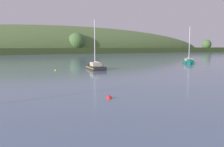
{
  "coord_description": "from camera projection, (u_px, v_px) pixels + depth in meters",
  "views": [
    {
      "loc": [
        -18.09,
        9.89,
        5.58
      ],
      "look_at": [
        -4.82,
        41.5,
        1.72
      ],
      "focal_mm": 38.42,
      "sensor_mm": 36.0,
      "label": 1
    }
  ],
  "objects": [
    {
      "name": "far_shoreline_hill",
      "position": [
        59.0,
        53.0,
        211.06
      ],
      "size": [
        412.18,
        92.18,
        47.88
      ],
      "rotation": [
        0.0,
        0.0,
        0.06
      ],
      "color": "#3C4E24",
      "rests_on": "ground"
    },
    {
      "name": "sailboat_near_mooring",
      "position": [
        95.0,
        68.0,
        59.42
      ],
      "size": [
        3.76,
        8.7,
        13.55
      ],
      "rotation": [
        0.0,
        0.0,
        1.5
      ],
      "color": "#232328",
      "rests_on": "ground"
    },
    {
      "name": "mooring_buoy_foreground",
      "position": [
        109.0,
        98.0,
        25.94
      ],
      "size": [
        0.63,
        0.63,
        0.71
      ],
      "color": "red",
      "rests_on": "ground"
    },
    {
      "name": "mooring_buoy_off_fishing_boat",
      "position": [
        56.0,
        70.0,
        56.48
      ],
      "size": [
        0.49,
        0.49,
        0.57
      ],
      "color": "yellow",
      "rests_on": "ground"
    },
    {
      "name": "sailboat_outer_reach",
      "position": [
        189.0,
        63.0,
        78.64
      ],
      "size": [
        7.56,
        9.27,
        13.56
      ],
      "rotation": [
        0.0,
        0.0,
        4.13
      ],
      "color": "#0F564C",
      "rests_on": "ground"
    }
  ]
}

